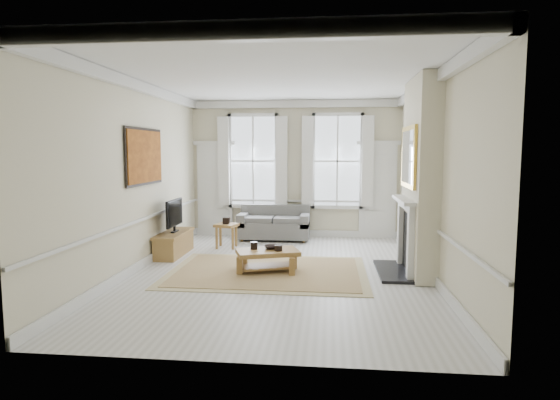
# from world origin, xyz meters

# --- Properties ---
(floor) EXTENTS (7.20, 7.20, 0.00)m
(floor) POSITION_xyz_m (0.00, 0.00, 0.00)
(floor) COLOR #B7B5AD
(floor) RESTS_ON ground
(ceiling) EXTENTS (7.20, 7.20, 0.00)m
(ceiling) POSITION_xyz_m (0.00, 0.00, 3.40)
(ceiling) COLOR white
(ceiling) RESTS_ON back_wall
(back_wall) EXTENTS (5.20, 0.00, 5.20)m
(back_wall) POSITION_xyz_m (0.00, 3.60, 1.70)
(back_wall) COLOR beige
(back_wall) RESTS_ON floor
(left_wall) EXTENTS (0.00, 7.20, 7.20)m
(left_wall) POSITION_xyz_m (-2.60, 0.00, 1.70)
(left_wall) COLOR beige
(left_wall) RESTS_ON floor
(right_wall) EXTENTS (0.00, 7.20, 7.20)m
(right_wall) POSITION_xyz_m (2.60, 0.00, 1.70)
(right_wall) COLOR beige
(right_wall) RESTS_ON floor
(window_left) EXTENTS (1.26, 0.20, 2.20)m
(window_left) POSITION_xyz_m (-1.05, 3.55, 1.90)
(window_left) COLOR #B2BCC6
(window_left) RESTS_ON back_wall
(window_right) EXTENTS (1.26, 0.20, 2.20)m
(window_right) POSITION_xyz_m (1.05, 3.55, 1.90)
(window_right) COLOR #B2BCC6
(window_right) RESTS_ON back_wall
(door_left) EXTENTS (0.90, 0.08, 2.30)m
(door_left) POSITION_xyz_m (-2.05, 3.56, 1.15)
(door_left) COLOR silver
(door_left) RESTS_ON floor
(door_right) EXTENTS (0.90, 0.08, 2.30)m
(door_right) POSITION_xyz_m (2.05, 3.56, 1.15)
(door_right) COLOR silver
(door_right) RESTS_ON floor
(painting) EXTENTS (0.05, 1.66, 1.06)m
(painting) POSITION_xyz_m (-2.56, 0.30, 2.05)
(painting) COLOR #B4631F
(painting) RESTS_ON left_wall
(chimney_breast) EXTENTS (0.35, 1.70, 3.38)m
(chimney_breast) POSITION_xyz_m (2.43, 0.20, 1.70)
(chimney_breast) COLOR beige
(chimney_breast) RESTS_ON floor
(hearth) EXTENTS (0.55, 1.50, 0.05)m
(hearth) POSITION_xyz_m (2.00, 0.20, 0.03)
(hearth) COLOR black
(hearth) RESTS_ON floor
(fireplace) EXTENTS (0.21, 1.45, 1.33)m
(fireplace) POSITION_xyz_m (2.20, 0.20, 0.73)
(fireplace) COLOR silver
(fireplace) RESTS_ON floor
(mirror) EXTENTS (0.06, 1.26, 1.06)m
(mirror) POSITION_xyz_m (2.21, 0.20, 2.05)
(mirror) COLOR gold
(mirror) RESTS_ON chimney_breast
(sofa) EXTENTS (1.71, 0.83, 0.83)m
(sofa) POSITION_xyz_m (-0.47, 3.11, 0.35)
(sofa) COLOR #585856
(sofa) RESTS_ON floor
(side_table) EXTENTS (0.54, 0.54, 0.54)m
(side_table) POSITION_xyz_m (-1.41, 2.00, 0.43)
(side_table) COLOR brown
(side_table) RESTS_ON floor
(rug) EXTENTS (3.50, 2.60, 0.02)m
(rug) POSITION_xyz_m (-0.22, -0.01, 0.01)
(rug) COLOR #A07C52
(rug) RESTS_ON floor
(coffee_table) EXTENTS (1.22, 0.94, 0.40)m
(coffee_table) POSITION_xyz_m (-0.22, -0.01, 0.32)
(coffee_table) COLOR brown
(coffee_table) RESTS_ON rug
(ceramic_pot_a) EXTENTS (0.13, 0.13, 0.13)m
(ceramic_pot_a) POSITION_xyz_m (-0.47, 0.04, 0.47)
(ceramic_pot_a) COLOR black
(ceramic_pot_a) RESTS_ON coffee_table
(ceramic_pot_b) EXTENTS (0.14, 0.14, 0.10)m
(ceramic_pot_b) POSITION_xyz_m (-0.02, -0.06, 0.45)
(ceramic_pot_b) COLOR black
(ceramic_pot_b) RESTS_ON coffee_table
(bowl) EXTENTS (0.33, 0.33, 0.06)m
(bowl) POSITION_xyz_m (-0.17, 0.09, 0.44)
(bowl) COLOR black
(bowl) RESTS_ON coffee_table
(tv_stand) EXTENTS (0.43, 1.34, 0.48)m
(tv_stand) POSITION_xyz_m (-2.34, 1.18, 0.24)
(tv_stand) COLOR brown
(tv_stand) RESTS_ON floor
(tv) EXTENTS (0.08, 0.90, 0.68)m
(tv) POSITION_xyz_m (-2.32, 1.18, 0.87)
(tv) COLOR black
(tv) RESTS_ON tv_stand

